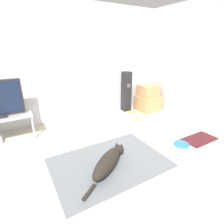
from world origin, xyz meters
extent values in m
plane|color=#BCB29E|center=(0.00, 0.00, 0.00)|extent=(12.00, 12.00, 0.00)
cube|color=silver|center=(0.00, 2.10, 1.27)|extent=(8.00, 0.06, 2.55)
cube|color=slate|center=(0.14, 0.12, 0.01)|extent=(1.67, 1.17, 0.01)
ellipsoid|color=black|center=(0.03, -0.02, 0.13)|extent=(0.74, 0.61, 0.25)
sphere|color=black|center=(0.37, 0.22, 0.09)|extent=(0.16, 0.16, 0.16)
cone|color=black|center=(0.35, 0.26, 0.18)|extent=(0.05, 0.05, 0.07)
cone|color=black|center=(0.40, 0.19, 0.18)|extent=(0.05, 0.05, 0.07)
cylinder|color=black|center=(-0.38, -0.31, 0.07)|extent=(0.22, 0.17, 0.04)
cylinder|color=blue|center=(1.50, -0.09, 0.01)|extent=(0.27, 0.27, 0.02)
torus|color=blue|center=(1.50, -0.09, 0.02)|extent=(0.27, 0.27, 0.02)
cube|color=tan|center=(2.18, 1.63, 0.19)|extent=(0.55, 0.51, 0.39)
cube|color=tan|center=(2.17, 1.64, 0.54)|extent=(0.45, 0.42, 0.30)
cube|color=black|center=(1.66, 1.91, 0.52)|extent=(0.20, 0.20, 1.04)
cylinder|color=#4C4C51|center=(1.66, 1.80, 0.70)|extent=(0.11, 0.00, 0.11)
cylinder|color=#A8A8AD|center=(-0.72, 1.49, 0.22)|extent=(0.04, 0.04, 0.44)
cylinder|color=#A8A8AD|center=(-0.72, 1.93, 0.22)|extent=(0.04, 0.04, 0.44)
sphere|color=#C6E033|center=(1.58, 1.28, 0.03)|extent=(0.07, 0.07, 0.07)
sphere|color=#C6E033|center=(1.69, 1.61, 0.03)|extent=(0.07, 0.07, 0.07)
sphere|color=#C6E033|center=(1.59, 1.67, 0.03)|extent=(0.07, 0.07, 0.07)
cube|color=#47191E|center=(1.96, -0.12, 0.00)|extent=(0.69, 0.37, 0.01)
camera|label=1|loc=(-0.94, -1.79, 1.65)|focal=28.00mm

